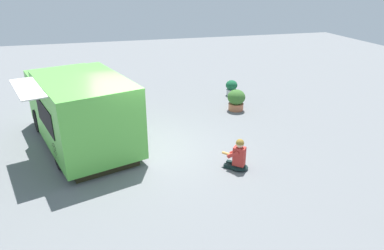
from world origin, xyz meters
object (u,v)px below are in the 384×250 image
(person_customer, at_px, (238,157))
(planter_flowering_far, at_px, (236,100))
(food_truck, at_px, (80,110))
(planter_flowering_side, at_px, (231,87))

(person_customer, xyz_separation_m, planter_flowering_far, (-1.64, -4.24, 0.08))
(food_truck, distance_m, planter_flowering_far, 5.92)
(food_truck, height_order, person_customer, food_truck)
(food_truck, relative_size, planter_flowering_side, 8.29)
(planter_flowering_far, height_order, planter_flowering_side, planter_flowering_far)
(person_customer, distance_m, planter_flowering_far, 4.55)
(planter_flowering_side, bearing_deg, person_customer, 70.46)
(food_truck, relative_size, person_customer, 6.17)
(food_truck, xyz_separation_m, person_customer, (-4.06, 2.78, -0.72))
(planter_flowering_far, bearing_deg, person_customer, 68.84)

